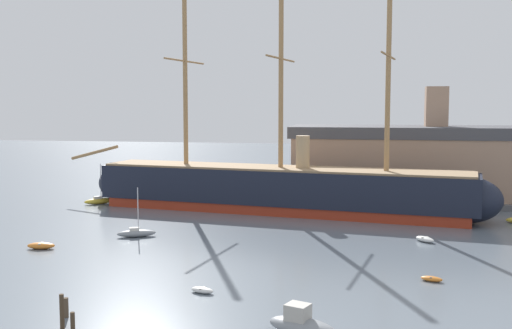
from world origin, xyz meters
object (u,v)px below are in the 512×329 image
Objects in this scene: sailboat_alongside_bow at (136,233)px; sailboat_far_left at (100,201)px; mooring_piling_midwater at (66,308)px; motorboat_foreground_right at (301,324)px; dinghy_alongside_stern at (425,239)px; mooring_piling_left_pair at (62,311)px; dinghy_near_centre at (202,290)px; dinghy_mid_right at (432,279)px; dinghy_distant_centre at (304,197)px; dinghy_mid_left at (41,246)px; dockside_warehouse_right at (481,165)px; tall_ship at (281,188)px; mooring_piling_nearest at (73,322)px.

sailboat_alongside_bow is 0.93× the size of sailboat_far_left.
motorboat_foreground_right is at bearing -0.95° from mooring_piling_midwater.
mooring_piling_left_pair reaches higher than dinghy_alongside_stern.
dinghy_near_centre is at bearing -130.48° from dinghy_alongside_stern.
dinghy_near_centre reaches higher than dinghy_mid_right.
sailboat_alongside_bow reaches higher than dinghy_distant_centre.
sailboat_far_left is at bearing 143.71° from dinghy_mid_right.
dinghy_mid_left is 24.03m from mooring_piling_left_pair.
dinghy_mid_left is 28.31m from sailboat_far_left.
dinghy_mid_right is at bearing -92.69° from dinghy_alongside_stern.
mooring_piling_left_pair is (-24.57, -15.50, 0.93)m from dinghy_mid_right.
sailboat_far_left is 0.10× the size of dockside_warehouse_right.
sailboat_far_left is 1.86× the size of dinghy_distant_centre.
mooring_piling_midwater is (-7.67, -7.00, 0.45)m from dinghy_near_centre.
dinghy_mid_right is at bearing 56.15° from motorboat_foreground_right.
sailboat_far_left is (-13.73, 20.49, 0.04)m from sailboat_alongside_bow.
tall_ship is at bearing 99.94° from motorboat_foreground_right.
mooring_piling_nearest is (-14.51, -1.99, -0.07)m from motorboat_foreground_right.
dinghy_near_centre is 1.08× the size of dinghy_mid_right.
motorboat_foreground_right is 30.50m from dinghy_alongside_stern.
dinghy_alongside_stern is 39.33m from mooring_piling_nearest.
mooring_piling_left_pair reaches higher than dinghy_near_centre.
dinghy_alongside_stern is 38.68m from mooring_piling_midwater.
dinghy_mid_left is 0.54× the size of sailboat_alongside_bow.
dinghy_near_centre is 0.03× the size of dockside_warehouse_right.
motorboat_foreground_right reaches higher than dinghy_mid_right.
dinghy_near_centre is 0.35× the size of sailboat_far_left.
tall_ship is 19.23× the size of dinghy_distant_centre.
dockside_warehouse_right reaches higher than dinghy_mid_right.
sailboat_far_left reaches higher than dinghy_mid_right.
dockside_warehouse_right is (48.62, 39.51, 5.26)m from dinghy_mid_left.
dinghy_distant_centre reaches higher than dinghy_mid_left.
mooring_piling_midwater reaches higher than dinghy_alongside_stern.
dinghy_mid_right is at bearing 33.55° from mooring_piling_nearest.
sailboat_far_left is (-27.00, 1.91, -2.72)m from tall_ship.
mooring_piling_midwater reaches higher than dinghy_mid_left.
dinghy_mid_right is 29.07m from mooring_piling_left_pair.
motorboat_foreground_right is at bearing -40.62° from dinghy_near_centre.
dinghy_mid_left is (-20.61, -25.67, -2.88)m from tall_ship.
motorboat_foreground_right is at bearing -50.57° from sailboat_alongside_bow.
motorboat_foreground_right is 4.09× the size of mooring_piling_nearest.
dinghy_mid_right is 0.33× the size of sailboat_far_left.
dinghy_mid_left is (-28.34, 18.45, -0.35)m from motorboat_foreground_right.
sailboat_alongside_bow is 52.74m from dockside_warehouse_right.
mooring_piling_midwater is 0.02× the size of dockside_warehouse_right.
dinghy_distant_centre is at bearing 63.13° from sailboat_alongside_bow.
dockside_warehouse_right reaches higher than dinghy_near_centre.
mooring_piling_midwater is (12.20, -18.18, 0.35)m from dinghy_mid_left.
sailboat_far_left is at bearing -167.76° from dockside_warehouse_right.
dinghy_mid_left is 37.85m from dinghy_mid_right.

